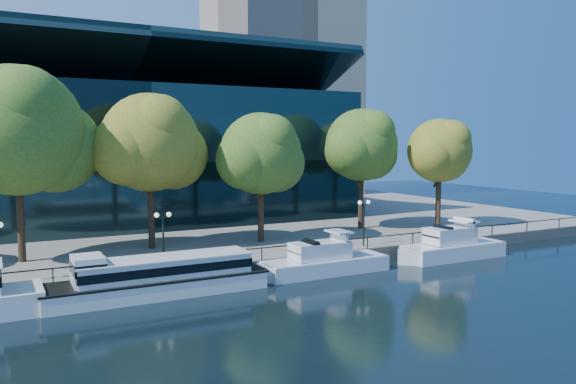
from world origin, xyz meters
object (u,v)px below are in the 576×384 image
tree_2 (152,145)px  tree_4 (363,147)px  tour_boat (152,276)px  tree_1 (20,133)px  cruiser_near (321,261)px  lamp_2 (364,212)px  lamp_1 (163,227)px  tree_3 (262,155)px  cruiser_far (450,246)px  tree_5 (441,152)px

tree_2 → tree_4: bearing=2.0°
tour_boat → tree_4: size_ratio=1.28×
tour_boat → tree_1: size_ratio=1.08×
cruiser_near → tree_1: 24.64m
tree_2 → lamp_2: (16.62, -7.50, -5.91)m
tree_1 → lamp_1: size_ratio=3.69×
cruiser_near → tree_3: (-0.24, 9.86, 7.90)m
tree_2 → tree_4: size_ratio=1.05×
tree_3 → tree_4: 12.85m
tree_4 → lamp_1: (-23.58, -8.28, -5.65)m
cruiser_near → tree_1: bearing=152.3°
cruiser_far → lamp_1: (-23.96, 4.20, 2.86)m
tree_2 → tree_5: (30.23, -2.30, -0.85)m
tree_1 → tree_5: tree_1 is taller
tree_4 → tree_5: 8.49m
cruiser_near → lamp_2: lamp_2 is taller
tree_1 → lamp_1: bearing=-37.4°
tour_boat → tree_4: tree_4 is taller
lamp_2 → cruiser_near: bearing=-150.8°
tree_3 → lamp_2: (6.93, -6.13, -4.92)m
tour_boat → cruiser_near: bearing=0.0°
tree_5 → lamp_2: bearing=-159.1°
tour_boat → tree_3: bearing=37.7°
tree_1 → cruiser_far: bearing=-18.5°
tree_5 → lamp_1: (-31.47, -5.20, -5.06)m
tree_3 → lamp_1: size_ratio=2.92×
tree_5 → lamp_2: 15.42m
tour_boat → tree_5: 35.34m
tree_3 → tree_5: bearing=-2.6°
cruiser_near → tree_4: size_ratio=0.89×
cruiser_far → tree_2: tree_2 is taller
tree_2 → cruiser_near: bearing=-48.5°
cruiser_far → tree_4: tree_4 is taller
tree_1 → tree_4: bearing=2.7°
cruiser_far → lamp_2: (-6.10, 4.20, 2.86)m
tree_1 → lamp_1: tree_1 is taller
cruiser_far → lamp_2: size_ratio=2.67×
tour_boat → tree_3: 17.83m
tree_2 → tree_3: bearing=-8.0°
cruiser_far → tree_2: (-22.73, 11.70, 8.78)m
cruiser_near → tree_4: tree_4 is taller
lamp_1 → lamp_2: same height
tour_boat → tree_3: (12.76, 9.86, 7.61)m
lamp_1 → tour_boat: bearing=-116.1°
tree_2 → lamp_1: size_ratio=3.29×
tour_boat → tree_2: bearing=74.7°
cruiser_far → tree_4: size_ratio=0.86×
tree_3 → lamp_2: bearing=-41.5°
cruiser_near → tree_1: size_ratio=0.75×
cruiser_far → tree_3: tree_3 is taller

